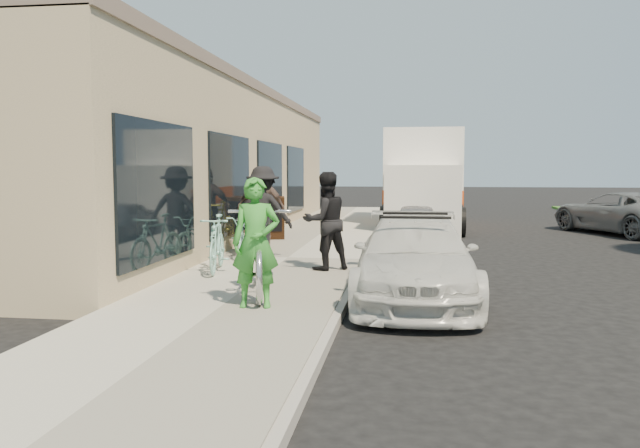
{
  "coord_description": "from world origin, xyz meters",
  "views": [
    {
      "loc": [
        0.44,
        -9.41,
        1.95
      ],
      "look_at": [
        -1.01,
        0.69,
        1.05
      ],
      "focal_mm": 35.0,
      "sensor_mm": 36.0,
      "label": 1
    }
  ],
  "objects": [
    {
      "name": "ground",
      "position": [
        0.0,
        0.0,
        0.0
      ],
      "size": [
        120.0,
        120.0,
        0.0
      ],
      "primitive_type": "plane",
      "color": "black",
      "rests_on": "ground"
    },
    {
      "name": "sidewalk",
      "position": [
        -2.0,
        3.0,
        0.07
      ],
      "size": [
        3.0,
        34.0,
        0.15
      ],
      "primitive_type": "cube",
      "color": "#A3A093",
      "rests_on": "ground"
    },
    {
      "name": "curb",
      "position": [
        -0.45,
        3.0,
        0.07
      ],
      "size": [
        0.12,
        34.0,
        0.13
      ],
      "primitive_type": "cube",
      "color": "gray",
      "rests_on": "ground"
    },
    {
      "name": "storefront",
      "position": [
        -5.24,
        7.99,
        2.12
      ],
      "size": [
        3.6,
        20.0,
        4.22
      ],
      "color": "#CAB38C",
      "rests_on": "ground"
    },
    {
      "name": "bike_rack",
      "position": [
        -2.75,
        3.06,
        0.67
      ],
      "size": [
        0.17,
        0.6,
        0.86
      ],
      "rotation": [
        0.0,
        0.0,
        -0.2
      ],
      "color": "black",
      "rests_on": "sidewalk"
    },
    {
      "name": "sandwich_board",
      "position": [
        -3.04,
        6.15,
        0.71
      ],
      "size": [
        0.79,
        0.79,
        1.09
      ],
      "rotation": [
        0.0,
        0.0,
        0.21
      ],
      "color": "#321B0D",
      "rests_on": "sidewalk"
    },
    {
      "name": "sedan_white",
      "position": [
        0.54,
        -0.11,
        0.62
      ],
      "size": [
        1.8,
        4.31,
        1.28
      ],
      "rotation": [
        0.0,
        0.0,
        0.01
      ],
      "color": "silver",
      "rests_on": "ground"
    },
    {
      "name": "sedan_silver",
      "position": [
        0.64,
        6.84,
        0.53
      ],
      "size": [
        1.3,
        3.11,
        1.05
      ],
      "primitive_type": "imported",
      "rotation": [
        0.0,
        0.0,
        -0.02
      ],
      "color": "gray",
      "rests_on": "ground"
    },
    {
      "name": "moving_truck",
      "position": [
        0.89,
        12.02,
        1.44
      ],
      "size": [
        2.62,
        6.68,
        3.26
      ],
      "rotation": [
        0.0,
        0.0,
        -0.02
      ],
      "color": "white",
      "rests_on": "ground"
    },
    {
      "name": "far_car_gray",
      "position": [
        6.78,
        10.41,
        0.63
      ],
      "size": [
        3.72,
        5.01,
        1.27
      ],
      "primitive_type": "imported",
      "rotation": [
        0.0,
        0.0,
        3.55
      ],
      "color": "#5D5F62",
      "rests_on": "ground"
    },
    {
      "name": "tandem_bike",
      "position": [
        -1.69,
        -0.68,
        0.78
      ],
      "size": [
        1.42,
        2.55,
        1.27
      ],
      "primitive_type": "imported",
      "rotation": [
        0.0,
        0.0,
        0.25
      ],
      "color": "#B2B2B5",
      "rests_on": "sidewalk"
    },
    {
      "name": "woman_rider",
      "position": [
        -1.53,
        -1.56,
        1.0
      ],
      "size": [
        0.67,
        0.49,
        1.7
      ],
      "primitive_type": "imported",
      "rotation": [
        0.0,
        0.0,
        0.14
      ],
      "color": "#328A2E",
      "rests_on": "sidewalk"
    },
    {
      "name": "man_standing",
      "position": [
        -1.03,
        1.59,
        1.03
      ],
      "size": [
        1.07,
        1.02,
        1.75
      ],
      "primitive_type": "imported",
      "rotation": [
        0.0,
        0.0,
        3.71
      ],
      "color": "black",
      "rests_on": "sidewalk"
    },
    {
      "name": "cruiser_bike_a",
      "position": [
        -2.9,
        1.11,
        0.65
      ],
      "size": [
        0.74,
        1.71,
        1.0
      ],
      "primitive_type": "imported",
      "rotation": [
        0.0,
        0.0,
        0.17
      ],
      "color": "#88CBBB",
      "rests_on": "sidewalk"
    },
    {
      "name": "cruiser_bike_b",
      "position": [
        -2.98,
        3.02,
        0.57
      ],
      "size": [
        0.91,
        1.69,
        0.84
      ],
      "primitive_type": "imported",
      "rotation": [
        0.0,
        0.0,
        0.23
      ],
      "color": "#88CBBB",
      "rests_on": "sidewalk"
    },
    {
      "name": "cruiser_bike_c",
      "position": [
        -3.01,
        4.33,
        0.69
      ],
      "size": [
        0.78,
        1.85,
        1.08
      ],
      "primitive_type": "imported",
      "rotation": [
        0.0,
        0.0,
        0.15
      ],
      "color": "yellow",
      "rests_on": "sidewalk"
    },
    {
      "name": "bystander_a",
      "position": [
        -2.53,
        3.05,
        1.08
      ],
      "size": [
        1.22,
        0.72,
        1.86
      ],
      "primitive_type": "imported",
      "rotation": [
        0.0,
        0.0,
        3.11
      ],
      "color": "black",
      "rests_on": "sidewalk"
    },
    {
      "name": "bystander_b",
      "position": [
        -2.84,
        4.17,
        1.07
      ],
      "size": [
        1.1,
        0.52,
        1.84
      ],
      "primitive_type": "imported",
      "rotation": [
        0.0,
        0.0,
        0.07
      ],
      "color": "brown",
      "rests_on": "sidewalk"
    }
  ]
}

